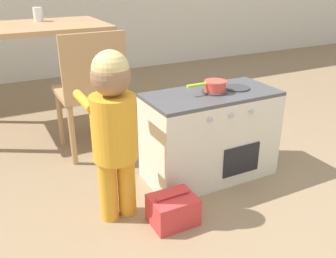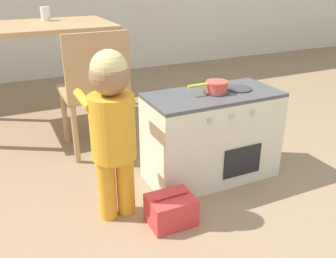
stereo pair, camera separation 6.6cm
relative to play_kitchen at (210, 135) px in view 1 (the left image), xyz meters
The scene contains 7 objects.
play_kitchen is the anchor object (origin of this frame).
toy_pot 0.30m from the play_kitchen, ahead, with size 0.24×0.12×0.06m.
child_figure 0.69m from the play_kitchen, 167.97° to the right, with size 0.23×0.35×0.84m.
toy_basket 0.55m from the play_kitchen, 142.64° to the right, with size 0.22×0.17×0.16m.
dining_table 1.54m from the play_kitchen, 119.69° to the left, with size 1.07×0.71×0.77m.
dining_chair_near 0.81m from the play_kitchen, 130.31° to the left, with size 0.40×0.40×0.81m.
cup_on_table 1.69m from the play_kitchen, 113.74° to the left, with size 0.07×0.07×0.10m.
Camera 1 is at (-0.82, -0.70, 1.15)m, focal length 40.00 mm.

